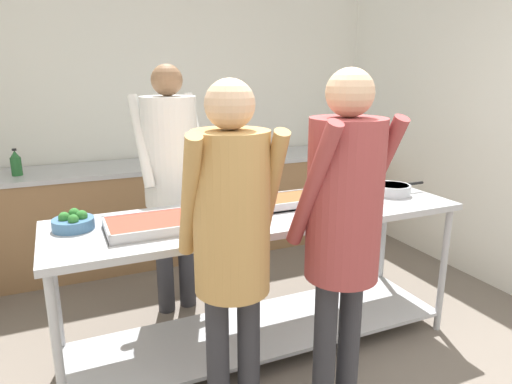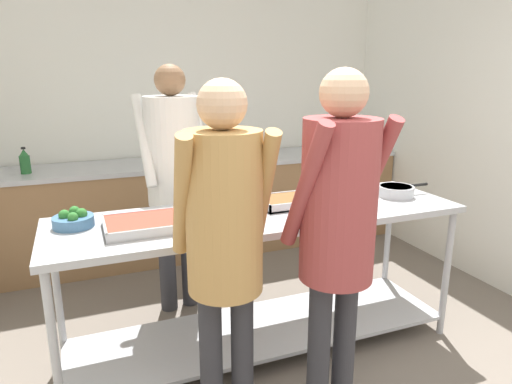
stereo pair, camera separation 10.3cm
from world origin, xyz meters
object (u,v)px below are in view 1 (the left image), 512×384
Objects in this scene: guest_serving_right at (344,217)px; water_bottle at (16,163)px; broccoli_bowl at (73,222)px; serving_tray_roast at (153,225)px; cook_behind_counter at (171,165)px; serving_tray_vegetables at (293,200)px; sauce_pan at (393,189)px; plate_stack at (335,190)px; guest_serving_left at (232,230)px; serving_tray_greens at (225,206)px.

guest_serving_right reaches higher than water_bottle.
broccoli_bowl reaches higher than serving_tray_roast.
serving_tray_roast is (0.39, -0.18, -0.01)m from broccoli_bowl.
serving_tray_roast is at bearing -110.68° from cook_behind_counter.
broccoli_bowl is at bearing 177.36° from serving_tray_vegetables.
water_bottle reaches higher than sauce_pan.
serving_tray_roast is at bearing -170.37° from plate_stack.
sauce_pan is at bearing -27.91° from cook_behind_counter.
guest_serving_right reaches higher than serving_tray_vegetables.
guest_serving_left is at bearing -67.14° from water_bottle.
broccoli_bowl is at bearing 142.32° from guest_serving_right.
cook_behind_counter is 8.13× the size of water_bottle.
guest_serving_left is 2.50m from water_bottle.
guest_serving_right is 2.84m from water_bottle.
plate_stack is 1.14× the size of water_bottle.
serving_tray_greens is 0.98× the size of sauce_pan.
broccoli_bowl reaches higher than serving_tray_vegetables.
serving_tray_vegetables is 0.73m from sauce_pan.
sauce_pan is 1.73× the size of water_bottle.
water_bottle is at bearing 127.62° from serving_tray_greens.
broccoli_bowl is 1.60m from water_bottle.
guest_serving_left reaches higher than serving_tray_vegetables.
serving_tray_vegetables is at bearing 45.47° from guest_serving_left.
serving_tray_vegetables is at bearing -45.91° from cook_behind_counter.
guest_serving_left reaches higher than sauce_pan.
cook_behind_counter is (-0.18, 0.58, 0.16)m from serving_tray_greens.
cook_behind_counter is at bearing 87.66° from guest_serving_left.
plate_stack is (1.29, 0.22, 0.00)m from serving_tray_roast.
sauce_pan is 0.22× the size of guest_serving_left.
serving_tray_roast is 1.33× the size of serving_tray_greens.
guest_serving_left is at bearing -156.50° from sauce_pan.
cook_behind_counter reaches higher than plate_stack.
serving_tray_roast is 1.30m from plate_stack.
guest_serving_left is 0.96× the size of cook_behind_counter.
guest_serving_left is at bearing -67.87° from serving_tray_roast.
plate_stack is 0.15× the size of guest_serving_left.
sauce_pan is at bearing 1.46° from serving_tray_roast.
plate_stack is at bearing 58.45° from guest_serving_right.
water_bottle is at bearing 144.48° from sauce_pan.
water_bottle is (-2.03, 1.52, 0.07)m from plate_stack.
sauce_pan reaches higher than serving_tray_vegetables.
serving_tray_vegetables is (0.91, 0.12, -0.00)m from serving_tray_roast.
serving_tray_greens is 0.21× the size of guest_serving_right.
serving_tray_greens is at bearing 107.05° from guest_serving_right.
cook_behind_counter reaches higher than serving_tray_greens.
sauce_pan reaches higher than plate_stack.
serving_tray_vegetables is 0.25× the size of cook_behind_counter.
water_bottle is (-0.35, 1.56, 0.06)m from broccoli_bowl.
broccoli_bowl is 0.90m from cook_behind_counter.
plate_stack is at bearing 36.76° from guest_serving_left.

